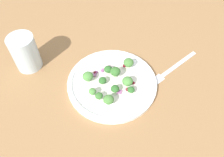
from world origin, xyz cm
name	(u,v)px	position (x,y,z in cm)	size (l,w,h in cm)	color
ground_plane	(105,79)	(0.00, 0.00, -1.00)	(180.00, 180.00, 2.00)	olive
plate	(112,83)	(2.44, -2.47, 0.86)	(24.82, 24.82, 1.70)	white
dressing_pool	(112,82)	(2.44, -2.47, 1.30)	(14.39, 14.39, 0.20)	white
broccoli_floret_0	(108,69)	(0.89, 0.66, 2.62)	(2.34, 2.34, 2.36)	#8EB77A
broccoli_floret_1	(99,96)	(-0.12, -8.59, 2.72)	(2.02, 2.02, 2.04)	#ADD18E
broccoli_floret_2	(88,76)	(-4.09, -3.07, 3.14)	(2.92, 2.92, 2.96)	#8EB77A
broccoli_floret_3	(131,90)	(7.91, -5.25, 2.46)	(1.94, 1.94, 1.96)	#ADD18E
broccoli_floret_4	(92,91)	(-1.89, -7.69, 3.04)	(1.98, 1.98, 2.00)	#8EB77A
broccoli_floret_5	(129,63)	(6.29, 3.59, 3.12)	(2.92, 2.92, 2.96)	#ADD18E
broccoli_floret_6	(128,81)	(6.74, -3.06, 3.03)	(2.88, 2.88, 2.91)	#ADD18E
broccoli_floret_7	(115,89)	(3.74, -5.76, 2.71)	(2.22, 2.22, 2.25)	#ADD18E
broccoli_floret_8	(101,80)	(-0.37, -3.46, 2.56)	(2.15, 2.15, 2.18)	#ADD18E
broccoli_floret_9	(109,100)	(2.64, -9.57, 3.12)	(2.74, 2.74, 2.77)	#8EB77A
broccoli_floret_10	(115,72)	(3.09, -0.68, 3.60)	(2.85, 2.85, 2.89)	#9EC684
cranberry_0	(124,66)	(5.17, 3.49, 1.73)	(0.97, 0.97, 0.97)	maroon
cranberry_1	(95,73)	(-2.79, -0.52, 1.94)	(0.76, 0.76, 0.76)	maroon
cranberry_2	(133,83)	(8.36, -2.57, 2.00)	(0.79, 0.79, 0.79)	maroon
cranberry_3	(127,89)	(6.94, -4.87, 1.90)	(0.97, 0.97, 0.97)	maroon
onion_bit_0	(95,75)	(-2.62, -1.11, 1.79)	(1.13, 0.82, 0.40)	#A35B93
onion_bit_1	(120,92)	(4.95, -5.73, 1.54)	(1.19, 1.21, 0.35)	#A35B93
onion_bit_2	(103,70)	(-0.79, 0.96, 1.50)	(1.23, 0.83, 0.45)	#A35B93
onion_bit_3	(109,67)	(0.91, 2.65, 1.43)	(0.86, 1.12, 0.42)	#A35B93
onion_bit_4	(96,72)	(-2.52, 0.03, 1.44)	(0.95, 0.80, 0.38)	#843D75
fork	(172,68)	(19.26, 5.80, 0.25)	(13.74, 15.06, 0.50)	silver
water_glass	(25,53)	(-22.91, 1.03, 5.31)	(7.33, 7.33, 10.62)	silver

